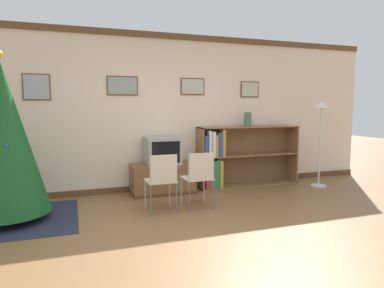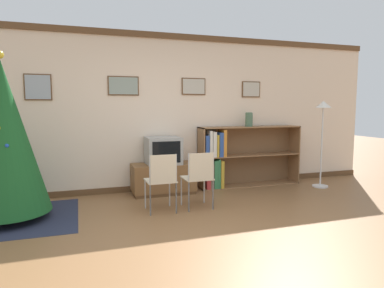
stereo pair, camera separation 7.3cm
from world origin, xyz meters
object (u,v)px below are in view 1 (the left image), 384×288
folding_chair_left (162,179)px  bookshelf (230,157)px  tv_console (163,179)px  folding_chair_right (199,176)px  television (162,151)px  standing_lamp (321,121)px  vase (248,119)px  christmas_tree (4,138)px

folding_chair_left → bookshelf: (1.56, 1.11, 0.06)m
tv_console → folding_chair_right: (0.27, -1.03, 0.22)m
television → standing_lamp: standing_lamp is taller
bookshelf → vase: vase is taller
tv_console → bookshelf: (1.29, 0.09, 0.28)m
television → standing_lamp: size_ratio=0.36×
christmas_tree → television: (2.21, 0.70, -0.34)m
folding_chair_left → bookshelf: bearing=35.5°
christmas_tree → tv_console: bearing=17.6°
christmas_tree → vase: (3.84, 0.78, 0.16)m
christmas_tree → television: christmas_tree is taller
folding_chair_right → christmas_tree: bearing=172.6°
folding_chair_left → standing_lamp: size_ratio=0.53×
folding_chair_left → folding_chair_right: bearing=0.0°
folding_chair_left → bookshelf: 1.92m
tv_console → bookshelf: bookshelf is taller
bookshelf → vase: size_ratio=7.51×
tv_console → bookshelf: bearing=3.9°
television → standing_lamp: 2.90m
tv_console → vase: bearing=2.7°
vase → tv_console: bearing=-177.3°
tv_console → folding_chair_left: folding_chair_left is taller
bookshelf → vase: bearing=-1.8°
christmas_tree → vase: size_ratio=8.28×
television → standing_lamp: bearing=-9.1°
folding_chair_left → vase: bearing=30.1°
bookshelf → standing_lamp: (1.53, -0.54, 0.66)m
standing_lamp → tv_console: bearing=170.8°
christmas_tree → bookshelf: 3.64m
folding_chair_right → television: bearing=104.8°
television → folding_chair_left: size_ratio=0.69×
vase → bookshelf: bearing=178.2°
folding_chair_left → vase: 2.32m
standing_lamp → folding_chair_right: bearing=-167.4°
christmas_tree → television: 2.35m
television → bookshelf: (1.29, 0.09, -0.19)m
tv_console → standing_lamp: bearing=-9.2°
folding_chair_right → bookshelf: size_ratio=0.42×
bookshelf → vase: (0.34, -0.01, 0.69)m
vase → standing_lamp: bearing=-24.1°
bookshelf → tv_console: bearing=-176.1°
tv_console → television: television is taller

